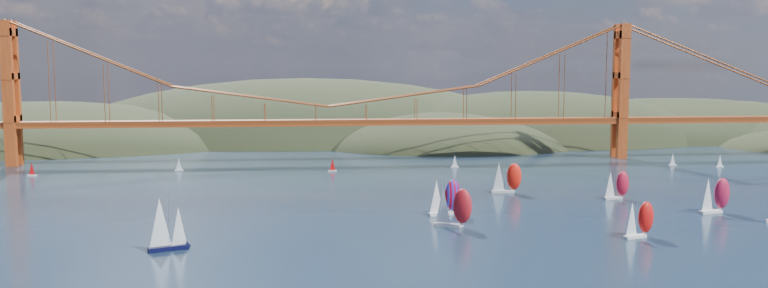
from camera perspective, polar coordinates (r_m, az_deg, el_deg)
headlands at (r=401.67m, az=1.82°, el=-1.23°), size 725.00×225.00×96.00m
bridge at (r=296.75m, az=-4.60°, el=4.85°), size 552.00×12.00×55.00m
sloop_navy at (r=161.73m, az=-16.31°, el=-5.92°), size 8.46×6.36×12.37m
racer_0 at (r=178.37m, az=5.22°, el=-4.74°), size 9.40×6.98×10.59m
racer_1 at (r=176.26m, az=18.83°, el=-5.41°), size 8.12×5.18×9.08m
racer_3 at (r=224.37m, az=17.27°, el=-2.96°), size 8.05×4.19×9.04m
racer_4 at (r=212.36m, az=23.88°, el=-3.54°), size 9.21×5.19×10.32m
racer_5 at (r=227.26m, az=9.29°, el=-2.50°), size 8.99×3.76×10.25m
racer_rwb at (r=192.19m, az=4.62°, el=-4.00°), size 9.16×5.18×10.26m
distant_boat_2 at (r=286.19m, az=-25.26°, el=-1.75°), size 3.00×2.00×4.70m
distant_boat_3 at (r=282.20m, az=-15.36°, el=-1.49°), size 3.00×2.00×4.70m
distant_boat_4 at (r=306.43m, az=21.14°, el=-1.10°), size 3.00×2.00×4.70m
distant_boat_5 at (r=308.20m, az=24.22°, el=-1.18°), size 3.00×2.00×4.70m
distant_boat_8 at (r=281.44m, az=5.41°, el=-1.32°), size 3.00×2.00×4.70m
distant_boat_9 at (r=270.74m, az=-3.95°, el=-1.59°), size 3.00×2.00×4.70m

